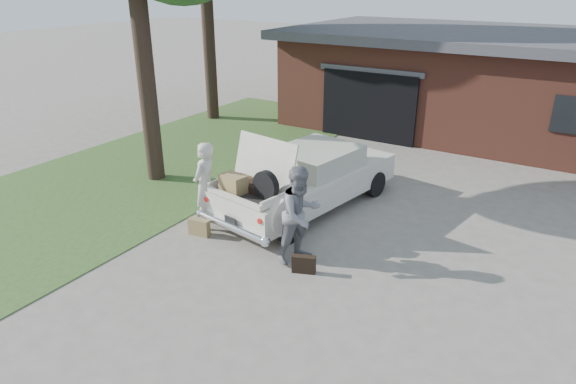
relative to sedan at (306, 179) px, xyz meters
The scene contains 8 objects.
ground 2.43m from the sedan, 76.82° to the right, with size 90.00×90.00×0.00m, color gray.
grass_strip 5.07m from the sedan, behind, with size 6.00×16.00×0.02m, color #2D4C1E.
house 9.38m from the sedan, 80.67° to the left, with size 12.80×7.80×3.30m.
sedan is the anchor object (origin of this frame).
woman_left 2.40m from the sedan, 123.57° to the right, with size 0.69×0.45×1.89m, color beige.
woman_right 2.40m from the sedan, 62.98° to the right, with size 0.91×0.71×1.87m, color gray.
suitcase_left 2.73m from the sedan, 116.58° to the right, with size 0.46×0.15×0.36m, color #997F4E.
suitcase_right 2.92m from the sedan, 61.02° to the right, with size 0.43×0.14×0.34m, color black.
Camera 1 is at (4.85, -7.26, 5.01)m, focal length 32.00 mm.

